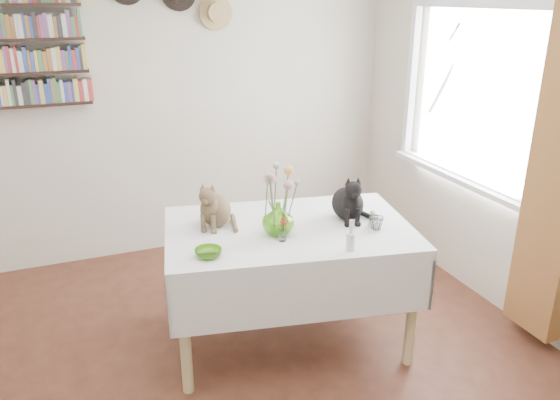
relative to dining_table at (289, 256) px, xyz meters
name	(u,v)px	position (x,y,z in m)	size (l,w,h in m)	color
room	(254,197)	(-0.40, -0.50, 0.63)	(4.08, 4.58, 2.58)	brown
window	(469,109)	(1.57, 0.30, 0.78)	(0.12, 1.52, 1.32)	white
curtain	(558,178)	(1.50, -0.62, 0.53)	(0.12, 0.38, 2.10)	brown
dining_table	(289,256)	(0.00, 0.00, 0.00)	(1.69, 1.25, 0.82)	white
tabby_cat	(215,201)	(-0.42, 0.20, 0.36)	(0.21, 0.27, 0.31)	brown
black_cat	(348,195)	(0.41, -0.01, 0.36)	(0.21, 0.27, 0.32)	black
flower_vase	(278,218)	(-0.10, -0.07, 0.30)	(0.19, 0.19, 0.20)	#89D238
green_bowl	(208,253)	(-0.58, -0.22, 0.23)	(0.15, 0.15, 0.05)	#89D238
drinking_glass	(376,223)	(0.49, -0.24, 0.24)	(0.09, 0.09, 0.08)	white
candlestick	(350,240)	(0.19, -0.44, 0.27)	(0.05, 0.05, 0.19)	white
berry_jar	(282,229)	(-0.12, -0.18, 0.28)	(0.04, 0.04, 0.18)	white
porcelain_figurine	(372,219)	(0.49, -0.18, 0.25)	(0.06, 0.06, 0.11)	white
flower_bouquet	(278,181)	(-0.10, -0.06, 0.54)	(0.17, 0.13, 0.39)	#4C7233
bookshelf_unit	(13,45)	(-1.50, 1.66, 1.22)	(1.00, 0.16, 0.91)	black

